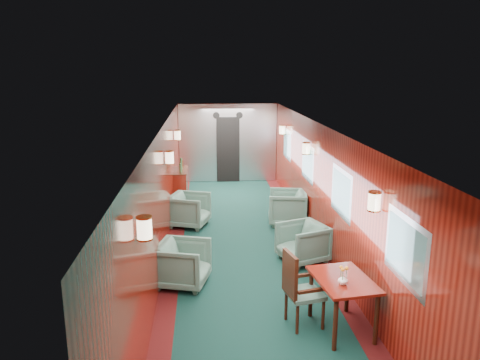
# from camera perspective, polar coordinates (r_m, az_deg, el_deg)

# --- Properties ---
(room) EXTENTS (12.00, 12.10, 2.40)m
(room) POSITION_cam_1_polar(r_m,az_deg,el_deg) (8.50, 0.68, 1.18)
(room) COLOR #0C2D26
(room) RESTS_ON ground
(bulkhead) EXTENTS (2.98, 0.17, 2.39)m
(bulkhead) POSITION_cam_1_polar(r_m,az_deg,el_deg) (14.38, -1.49, 4.49)
(bulkhead) COLOR silver
(bulkhead) RESTS_ON ground
(windows_right) EXTENTS (0.02, 8.60, 0.80)m
(windows_right) POSITION_cam_1_polar(r_m,az_deg,el_deg) (9.03, 9.97, 0.52)
(windows_right) COLOR #ADAFB4
(windows_right) RESTS_ON ground
(wall_sconces) EXTENTS (2.97, 7.97, 0.25)m
(wall_sconces) POSITION_cam_1_polar(r_m,az_deg,el_deg) (9.02, 0.35, 2.92)
(wall_sconces) COLOR #FFF0C6
(wall_sconces) RESTS_ON ground
(dining_table) EXTENTS (0.82, 1.08, 0.75)m
(dining_table) POSITION_cam_1_polar(r_m,az_deg,el_deg) (6.50, 12.42, -12.61)
(dining_table) COLOR maroon
(dining_table) RESTS_ON ground
(side_chair) EXTENTS (0.57, 0.59, 1.08)m
(side_chair) POSITION_cam_1_polar(r_m,az_deg,el_deg) (6.51, 7.10, -12.75)
(side_chair) COLOR #1D443D
(side_chair) RESTS_ON ground
(credenza) EXTENTS (0.34, 1.07, 1.24)m
(credenza) POSITION_cam_1_polar(r_m,az_deg,el_deg) (11.91, -7.21, -0.96)
(credenza) COLOR maroon
(credenza) RESTS_ON ground
(flower_vase) EXTENTS (0.14, 0.14, 0.13)m
(flower_vase) POSITION_cam_1_polar(r_m,az_deg,el_deg) (6.26, 12.44, -11.77)
(flower_vase) COLOR white
(flower_vase) RESTS_ON dining_table
(armchair_left_near) EXTENTS (0.97, 0.96, 0.73)m
(armchair_left_near) POSITION_cam_1_polar(r_m,az_deg,el_deg) (7.74, -6.96, -10.11)
(armchair_left_near) COLOR #1D443D
(armchair_left_near) RESTS_ON ground
(armchair_left_far) EXTENTS (1.02, 1.00, 0.74)m
(armchair_left_far) POSITION_cam_1_polar(r_m,az_deg,el_deg) (10.47, -6.18, -3.67)
(armchair_left_far) COLOR #1D443D
(armchair_left_far) RESTS_ON ground
(armchair_right_near) EXTENTS (1.00, 0.99, 0.71)m
(armchair_right_near) POSITION_cam_1_polar(r_m,az_deg,el_deg) (8.64, 7.63, -7.60)
(armchair_right_near) COLOR #1D443D
(armchair_right_near) RESTS_ON ground
(armchair_right_far) EXTENTS (0.97, 0.95, 0.77)m
(armchair_right_far) POSITION_cam_1_polar(r_m,az_deg,el_deg) (10.61, 5.79, -3.34)
(armchair_right_far) COLOR #1D443D
(armchair_right_far) RESTS_ON ground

